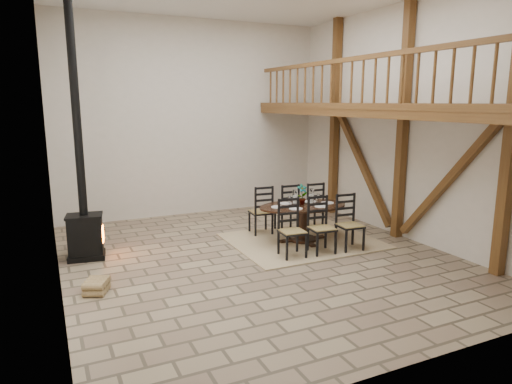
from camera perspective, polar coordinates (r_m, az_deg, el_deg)
name	(u,v)px	position (r m, az deg, el deg)	size (l,w,h in m)	color
ground	(259,258)	(8.82, 0.39, -8.22)	(8.00, 8.00, 0.00)	gray
room_shell	(316,98)	(8.90, 7.49, 11.63)	(7.02, 8.02, 5.01)	beige
rug	(302,241)	(9.88, 5.81, -6.07)	(3.00, 2.50, 0.02)	tan
dining_table	(303,222)	(9.77, 5.86, -3.80)	(2.01, 2.27, 1.24)	black
wood_stove	(83,201)	(9.08, -20.82, -1.05)	(0.73, 0.61, 5.00)	black
log_basket	(87,244)	(9.62, -20.39, -6.07)	(0.54, 0.54, 0.45)	brown
log_stack	(97,286)	(7.68, -19.31, -11.05)	(0.47, 0.53, 0.22)	tan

